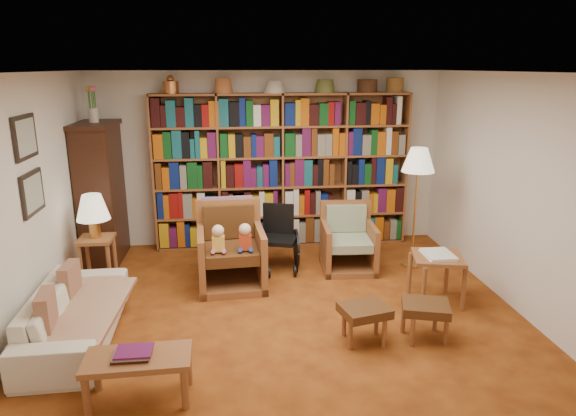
{
  "coord_description": "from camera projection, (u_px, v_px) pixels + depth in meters",
  "views": [
    {
      "loc": [
        -0.52,
        -4.86,
        2.56
      ],
      "look_at": [
        0.09,
        0.6,
        1.03
      ],
      "focal_mm": 32.0,
      "sensor_mm": 36.0,
      "label": 1
    }
  ],
  "objects": [
    {
      "name": "floor",
      "position": [
        286.0,
        318.0,
        5.39
      ],
      "size": [
        5.0,
        5.0,
        0.0
      ],
      "primitive_type": "plane",
      "color": "#964C17",
      "rests_on": "ground"
    },
    {
      "name": "ceiling",
      "position": [
        285.0,
        72.0,
        4.72
      ],
      "size": [
        5.0,
        5.0,
        0.0
      ],
      "primitive_type": "plane",
      "rotation": [
        3.14,
        0.0,
        0.0
      ],
      "color": "silver",
      "rests_on": "wall_back"
    },
    {
      "name": "wall_back",
      "position": [
        267.0,
        159.0,
        7.45
      ],
      "size": [
        5.0,
        0.0,
        5.0
      ],
      "primitive_type": "plane",
      "rotation": [
        1.57,
        0.0,
        0.0
      ],
      "color": "silver",
      "rests_on": "floor"
    },
    {
      "name": "wall_front",
      "position": [
        337.0,
        327.0,
        2.66
      ],
      "size": [
        5.0,
        0.0,
        5.0
      ],
      "primitive_type": "plane",
      "rotation": [
        -1.57,
        0.0,
        0.0
      ],
      "color": "silver",
      "rests_on": "floor"
    },
    {
      "name": "wall_left",
      "position": [
        20.0,
        211.0,
        4.79
      ],
      "size": [
        0.0,
        5.0,
        5.0
      ],
      "primitive_type": "plane",
      "rotation": [
        1.57,
        0.0,
        1.57
      ],
      "color": "silver",
      "rests_on": "floor"
    },
    {
      "name": "wall_right",
      "position": [
        525.0,
        196.0,
        5.32
      ],
      "size": [
        0.0,
        5.0,
        5.0
      ],
      "primitive_type": "plane",
      "rotation": [
        1.57,
        0.0,
        -1.57
      ],
      "color": "silver",
      "rests_on": "floor"
    },
    {
      "name": "bookshelf",
      "position": [
        282.0,
        166.0,
        7.33
      ],
      "size": [
        3.6,
        0.3,
        2.42
      ],
      "color": "brown",
      "rests_on": "floor"
    },
    {
      "name": "curio_cabinet",
      "position": [
        101.0,
        191.0,
        6.81
      ],
      "size": [
        0.5,
        0.95,
        2.4
      ],
      "color": "#391A0F",
      "rests_on": "floor"
    },
    {
      "name": "framed_pictures",
      "position": [
        29.0,
        165.0,
        4.98
      ],
      "size": [
        0.03,
        0.52,
        0.97
      ],
      "color": "black",
      "rests_on": "wall_left"
    },
    {
      "name": "sofa",
      "position": [
        76.0,
        314.0,
        4.92
      ],
      "size": [
        1.8,
        0.74,
        0.52
      ],
      "primitive_type": "imported",
      "rotation": [
        0.0,
        0.0,
        1.6
      ],
      "color": "beige",
      "rests_on": "floor"
    },
    {
      "name": "sofa_throw",
      "position": [
        80.0,
        310.0,
        4.91
      ],
      "size": [
        0.83,
        1.46,
        0.04
      ],
      "primitive_type": "cube",
      "rotation": [
        0.0,
        0.0,
        -0.05
      ],
      "color": "beige",
      "rests_on": "sofa"
    },
    {
      "name": "cushion_left",
      "position": [
        70.0,
        282.0,
        5.19
      ],
      "size": [
        0.13,
        0.36,
        0.35
      ],
      "primitive_type": "cube",
      "rotation": [
        0.0,
        0.0,
        -0.06
      ],
      "color": "maroon",
      "rests_on": "sofa"
    },
    {
      "name": "cushion_right",
      "position": [
        46.0,
        314.0,
        4.52
      ],
      "size": [
        0.16,
        0.38,
        0.36
      ],
      "primitive_type": "cube",
      "rotation": [
        0.0,
        0.0,
        0.13
      ],
      "color": "maroon",
      "rests_on": "sofa"
    },
    {
      "name": "side_table_lamp",
      "position": [
        97.0,
        250.0,
        6.13
      ],
      "size": [
        0.4,
        0.4,
        0.59
      ],
      "color": "brown",
      "rests_on": "floor"
    },
    {
      "name": "table_lamp",
      "position": [
        93.0,
        209.0,
        5.99
      ],
      "size": [
        0.39,
        0.39,
        0.53
      ],
      "color": "gold",
      "rests_on": "side_table_lamp"
    },
    {
      "name": "armchair_leather",
      "position": [
        231.0,
        250.0,
        6.2
      ],
      "size": [
        0.84,
        0.89,
        1.0
      ],
      "color": "brown",
      "rests_on": "floor"
    },
    {
      "name": "armchair_sage",
      "position": [
        347.0,
        243.0,
        6.7
      ],
      "size": [
        0.71,
        0.74,
        0.84
      ],
      "color": "brown",
      "rests_on": "floor"
    },
    {
      "name": "wheelchair",
      "position": [
        279.0,
        240.0,
        6.66
      ],
      "size": [
        0.51,
        0.67,
        0.83
      ],
      "color": "black",
      "rests_on": "floor"
    },
    {
      "name": "floor_lamp",
      "position": [
        418.0,
        165.0,
        6.45
      ],
      "size": [
        0.42,
        0.42,
        1.57
      ],
      "color": "gold",
      "rests_on": "floor"
    },
    {
      "name": "side_table_papers",
      "position": [
        437.0,
        263.0,
        5.62
      ],
      "size": [
        0.62,
        0.62,
        0.59
      ],
      "color": "brown",
      "rests_on": "floor"
    },
    {
      "name": "footstool_a",
      "position": [
        364.0,
        313.0,
        4.86
      ],
      "size": [
        0.51,
        0.46,
        0.37
      ],
      "color": "#4F2F15",
      "rests_on": "floor"
    },
    {
      "name": "footstool_b",
      "position": [
        425.0,
        310.0,
        4.91
      ],
      "size": [
        0.53,
        0.48,
        0.37
      ],
      "color": "#4F2F15",
      "rests_on": "floor"
    },
    {
      "name": "coffee_table",
      "position": [
        138.0,
        362.0,
        4.0
      ],
      "size": [
        0.83,
        0.43,
        0.44
      ],
      "color": "brown",
      "rests_on": "floor"
    }
  ]
}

